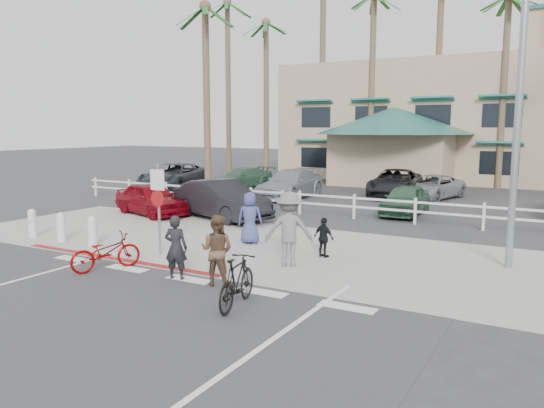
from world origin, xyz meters
The scene contains 35 objects.
ground centered at (0.00, 0.00, 0.00)m, with size 140.00×140.00×0.00m, color #333335.
bike_path centered at (0.00, -2.00, 0.00)m, with size 12.00×16.00×0.01m, color #333335.
sidewalk_plaza centered at (0.00, 4.50, 0.01)m, with size 22.00×7.00×0.01m, color gray.
cross_street centered at (0.00, 8.50, 0.00)m, with size 40.00×5.00×0.01m, color #333335.
parking_lot centered at (0.00, 18.00, 0.00)m, with size 50.00×16.00×0.01m, color #333335.
curb_red centered at (-3.00, 1.20, 0.01)m, with size 7.00×0.25×0.02m, color maroon.
rail_fence centered at (0.50, 10.50, 0.50)m, with size 29.40×0.16×1.00m, color silver, non-canonical shape.
building centered at (2.00, 31.00, 5.65)m, with size 28.00×16.00×11.30m, color tan, non-canonical shape.
sign_post centered at (-2.30, 2.20, 1.45)m, with size 0.50×0.10×2.90m, color gray, non-canonical shape.
bollard_0 centered at (-4.80, 2.00, 0.47)m, with size 0.26×0.26×0.95m, color silver, non-canonical shape.
bollard_1 centered at (-6.20, 2.00, 0.47)m, with size 0.26×0.26×0.95m, color silver, non-canonical shape.
bollard_2 centered at (-7.60, 2.00, 0.47)m, with size 0.26×0.26×0.95m, color silver, non-canonical shape.
streetlight_0 centered at (6.50, 5.50, 4.50)m, with size 0.60×2.00×9.00m, color gray, non-canonical shape.
palm_0 centered at (-16.00, 26.00, 7.50)m, with size 4.00×4.00×15.00m, color #205422, non-canonical shape.
palm_1 centered at (-12.00, 25.00, 6.50)m, with size 4.00×4.00×13.00m, color #205422, non-canonical shape.
palm_2 centered at (-8.00, 26.00, 8.00)m, with size 4.00×4.00×16.00m, color #205422, non-canonical shape.
palm_3 centered at (-4.00, 25.00, 7.00)m, with size 4.00×4.00×14.00m, color #205422, non-canonical shape.
palm_4 centered at (0.00, 26.00, 7.50)m, with size 4.00×4.00×15.00m, color #205422, non-canonical shape.
palm_5 centered at (4.00, 25.00, 6.50)m, with size 4.00×4.00×13.00m, color #205422, non-canonical shape.
palm_10 centered at (-10.00, 15.00, 6.00)m, with size 4.00×4.00×12.00m, color #205422, non-canonical shape.
bike_red centered at (-2.39, 0.27, 0.47)m, with size 0.63×1.80×0.94m, color #7B0502.
rider_red centered at (-0.30, 0.50, 0.78)m, with size 0.57×0.37×1.55m, color black.
bike_black centered at (2.04, -0.44, 0.53)m, with size 0.50×1.76×1.06m, color black.
rider_black centered at (0.81, 0.61, 0.82)m, with size 0.80×0.62×1.64m, color brown.
pedestrian_a centered at (1.46, 2.92, 0.98)m, with size 1.27×0.73×1.96m, color slate.
pedestrian_child centered at (1.89, 4.20, 0.57)m, with size 0.66×0.28×1.13m, color black.
pedestrian_b centered at (-0.85, 4.72, 0.81)m, with size 0.79×0.52×1.62m, color #3C4078.
car_white_sedan centered at (-4.24, 8.02, 0.77)m, with size 1.62×4.66×1.53m, color black.
car_red_compact centered at (-7.34, 7.41, 0.67)m, with size 1.58×3.92×1.34m, color maroon.
lot_car_0 centered at (-12.52, 15.08, 0.76)m, with size 2.52×5.46×1.52m, color #23262B.
lot_car_1 centered at (-4.81, 15.03, 0.72)m, with size 2.01×4.95×1.44m, color gray.
lot_car_2 centered at (1.86, 12.53, 0.63)m, with size 1.49×3.69×1.26m, color #326042.
lot_car_4 centered at (-9.48, 17.70, 0.61)m, with size 1.70×4.17×1.21m, color #345B43.
lot_car_5 centered at (1.64, 18.12, 0.60)m, with size 2.00×4.33×1.20m, color gray.
lot_car_6 centered at (-0.19, 18.09, 0.72)m, with size 2.38×5.17×1.44m, color black.
Camera 1 is at (7.72, -9.07, 3.60)m, focal length 35.00 mm.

